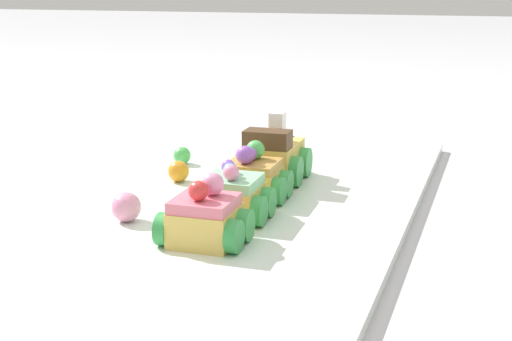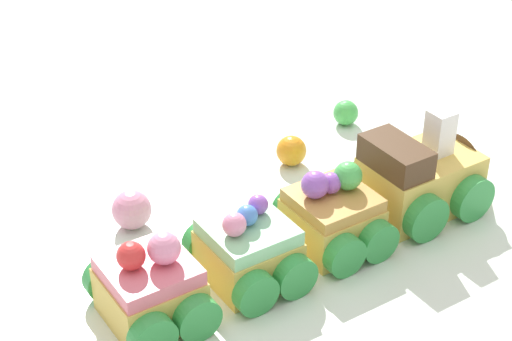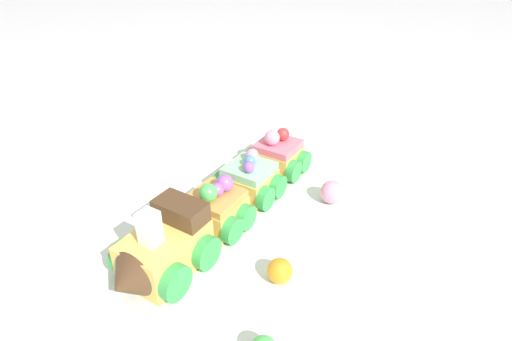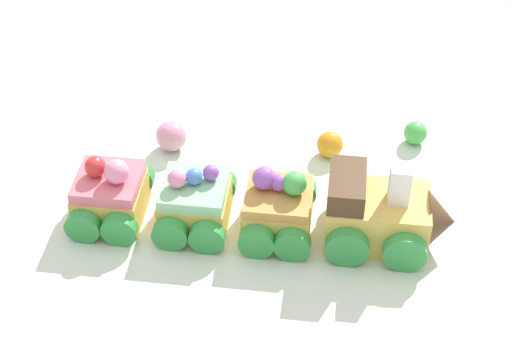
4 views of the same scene
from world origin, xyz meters
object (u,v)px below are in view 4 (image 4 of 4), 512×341
object	(u,v)px
cake_car_strawberry	(110,195)
cake_car_caramel	(278,209)
cake_car_mint	(195,203)
gumball_green	(416,133)
cake_train_locomotive	(385,215)
gumball_orange	(330,144)
gumball_pink	(171,136)

from	to	relation	value
cake_car_strawberry	cake_car_caramel	bearing A→B (deg)	0.20
cake_car_strawberry	cake_car_mint	bearing A→B (deg)	0.17
cake_car_caramel	gumball_green	distance (m)	0.18
cake_train_locomotive	gumball_orange	bearing A→B (deg)	116.03
cake_train_locomotive	gumball_green	world-z (taller)	cake_train_locomotive
gumball_orange	gumball_green	bearing A→B (deg)	22.26
cake_car_strawberry	gumball_pink	size ratio (longest dim) A/B	2.67
cake_car_strawberry	gumball_pink	bearing A→B (deg)	70.89
cake_car_caramel	gumball_orange	world-z (taller)	cake_car_caramel
gumball_pink	gumball_orange	bearing A→B (deg)	5.25
cake_car_strawberry	gumball_orange	bearing A→B (deg)	29.83
cake_car_caramel	cake_car_mint	bearing A→B (deg)	-179.77
cake_train_locomotive	cake_car_mint	xyz separation A→B (m)	(-0.16, -0.01, -0.00)
cake_car_caramel	gumball_green	world-z (taller)	cake_car_caramel
cake_car_caramel	cake_car_mint	world-z (taller)	cake_car_caramel
cake_car_strawberry	gumball_green	world-z (taller)	cake_car_strawberry
cake_car_caramel	cake_car_strawberry	world-z (taller)	cake_car_strawberry
cake_car_mint	gumball_orange	xyz separation A→B (m)	(0.11, 0.11, -0.01)
cake_car_mint	cake_car_strawberry	size ratio (longest dim) A/B	1.00
cake_train_locomotive	cake_car_mint	bearing A→B (deg)	179.98
gumball_pink	cake_car_mint	bearing A→B (deg)	-65.23
cake_train_locomotive	gumball_orange	size ratio (longest dim) A/B	4.27
cake_car_strawberry	gumball_green	bearing A→B (deg)	27.05
cake_train_locomotive	gumball_green	distance (m)	0.14
gumball_pink	gumball_orange	distance (m)	0.15
cake_car_strawberry	gumball_green	xyz separation A→B (m)	(0.26, 0.15, -0.01)
cake_car_mint	cake_car_strawberry	bearing A→B (deg)	-179.83
cake_car_strawberry	gumball_orange	size ratio (longest dim) A/B	3.13
gumball_pink	gumball_green	world-z (taller)	gumball_pink
gumball_pink	gumball_green	distance (m)	0.24
cake_car_strawberry	gumball_pink	xyz separation A→B (m)	(0.03, 0.10, -0.01)
cake_car_caramel	gumball_pink	bearing A→B (deg)	139.19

